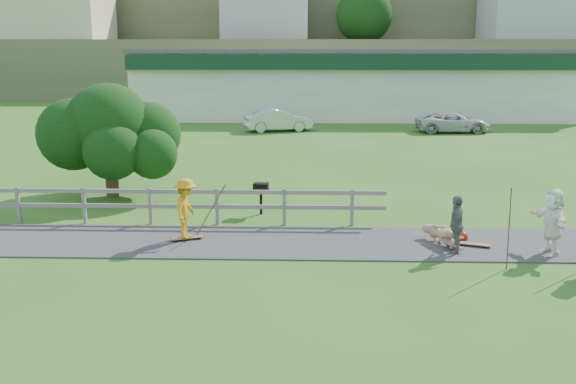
# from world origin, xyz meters

# --- Properties ---
(ground) EXTENTS (260.00, 260.00, 0.00)m
(ground) POSITION_xyz_m (0.00, 0.00, 0.00)
(ground) COLOR #285C1A
(ground) RESTS_ON ground
(path) EXTENTS (34.00, 3.00, 0.04)m
(path) POSITION_xyz_m (0.00, 1.50, 0.02)
(path) COLOR #343336
(path) RESTS_ON ground
(fence) EXTENTS (15.05, 0.10, 1.10)m
(fence) POSITION_xyz_m (-4.62, 3.30, 0.72)
(fence) COLOR #69655C
(fence) RESTS_ON ground
(strip_mall) EXTENTS (32.50, 10.75, 5.10)m
(strip_mall) POSITION_xyz_m (4.00, 34.94, 2.58)
(strip_mall) COLOR beige
(strip_mall) RESTS_ON ground
(skater_rider) EXTENTS (0.71, 1.12, 1.65)m
(skater_rider) POSITION_xyz_m (-2.60, 1.58, 0.82)
(skater_rider) COLOR orange
(skater_rider) RESTS_ON ground
(skater_fallen) EXTENTS (1.63, 0.96, 0.58)m
(skater_fallen) POSITION_xyz_m (4.29, 1.36, 0.29)
(skater_fallen) COLOR tan
(skater_fallen) RESTS_ON ground
(spectator_b) EXTENTS (0.44, 0.92, 1.53)m
(spectator_b) POSITION_xyz_m (4.48, 0.74, 0.77)
(spectator_b) COLOR slate
(spectator_b) RESTS_ON ground
(spectator_d) EXTENTS (0.69, 1.65, 1.72)m
(spectator_d) POSITION_xyz_m (6.87, 0.72, 0.86)
(spectator_d) COLOR white
(spectator_d) RESTS_ON ground
(car_silver) EXTENTS (4.48, 2.66, 1.39)m
(car_silver) POSITION_xyz_m (-1.26, 25.40, 0.70)
(car_silver) COLOR silver
(car_silver) RESTS_ON ground
(car_white) EXTENTS (4.64, 2.39, 1.25)m
(car_white) POSITION_xyz_m (9.70, 25.22, 0.63)
(car_white) COLOR beige
(car_white) RESTS_ON ground
(tree) EXTENTS (4.75, 4.75, 3.34)m
(tree) POSITION_xyz_m (-6.25, 6.91, 1.67)
(tree) COLOR black
(tree) RESTS_ON ground
(bbq) EXTENTS (0.49, 0.39, 1.01)m
(bbq) POSITION_xyz_m (-0.79, 4.55, 0.50)
(bbq) COLOR black
(bbq) RESTS_ON ground
(longboard_rider) EXTENTS (0.90, 0.57, 0.10)m
(longboard_rider) POSITION_xyz_m (-2.60, 1.58, 0.05)
(longboard_rider) COLOR brown
(longboard_rider) RESTS_ON ground
(longboard_fallen) EXTENTS (0.91, 0.49, 0.10)m
(longboard_fallen) POSITION_xyz_m (5.09, 1.26, 0.05)
(longboard_fallen) COLOR brown
(longboard_fallen) RESTS_ON ground
(helmet) EXTENTS (0.32, 0.32, 0.32)m
(helmet) POSITION_xyz_m (4.89, 1.71, 0.16)
(helmet) COLOR #9F170C
(helmet) RESTS_ON ground
(pole_rider) EXTENTS (0.03, 0.03, 1.75)m
(pole_rider) POSITION_xyz_m (-2.00, 1.98, 0.87)
(pole_rider) COLOR brown
(pole_rider) RESTS_ON ground
(pole_spec_left) EXTENTS (0.03, 0.03, 1.98)m
(pole_spec_left) POSITION_xyz_m (5.44, -0.43, 0.99)
(pole_spec_left) COLOR brown
(pole_spec_left) RESTS_ON ground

